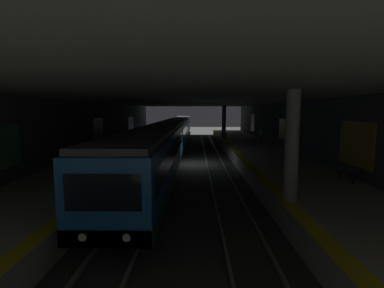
# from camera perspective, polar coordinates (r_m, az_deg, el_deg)

# --- Properties ---
(ground_plane) EXTENTS (120.00, 120.00, 0.00)m
(ground_plane) POSITION_cam_1_polar(r_m,az_deg,el_deg) (25.42, -0.32, -4.08)
(ground_plane) COLOR #383A38
(track_left) EXTENTS (60.00, 1.53, 0.16)m
(track_left) POSITION_cam_1_polar(r_m,az_deg,el_deg) (25.46, 4.65, -3.90)
(track_left) COLOR gray
(track_left) RESTS_ON ground
(track_right) EXTENTS (60.00, 1.53, 0.16)m
(track_right) POSITION_cam_1_polar(r_m,az_deg,el_deg) (25.54, -5.27, -3.87)
(track_right) COLOR gray
(track_right) RESTS_ON ground
(platform_left) EXTENTS (60.00, 5.30, 1.06)m
(platform_left) POSITION_cam_1_polar(r_m,az_deg,el_deg) (26.04, 14.25, -2.85)
(platform_left) COLOR #B7B2A8
(platform_left) RESTS_ON ground
(platform_right) EXTENTS (60.00, 5.30, 1.06)m
(platform_right) POSITION_cam_1_polar(r_m,az_deg,el_deg) (26.28, -14.77, -2.79)
(platform_right) COLOR #B7B2A8
(platform_right) RESTS_ON ground
(wall_left) EXTENTS (60.00, 0.56, 5.60)m
(wall_left) POSITION_cam_1_polar(r_m,az_deg,el_deg) (26.63, 20.47, 2.07)
(wall_left) COLOR #56565B
(wall_left) RESTS_ON ground
(wall_right) EXTENTS (60.00, 0.56, 5.60)m
(wall_right) POSITION_cam_1_polar(r_m,az_deg,el_deg) (26.95, -20.86, 2.10)
(wall_right) COLOR #56565B
(wall_right) RESTS_ON ground
(ceiling_slab) EXTENTS (60.00, 19.40, 0.40)m
(ceiling_slab) POSITION_cam_1_polar(r_m,az_deg,el_deg) (25.00, -0.33, 9.10)
(ceiling_slab) COLOR #ADAAA3
(ceiling_slab) RESTS_ON wall_left
(pillar_near) EXTENTS (0.56, 0.56, 4.55)m
(pillar_near) POSITION_cam_1_polar(r_m,az_deg,el_deg) (12.06, 19.52, -0.45)
(pillar_near) COLOR gray
(pillar_near) RESTS_ON platform_left
(pillar_far) EXTENTS (0.56, 0.56, 4.55)m
(pillar_far) POSITION_cam_1_polar(r_m,az_deg,el_deg) (39.00, 6.48, 4.54)
(pillar_far) COLOR gray
(pillar_far) RESTS_ON platform_left
(metro_train) EXTENTS (56.67, 2.83, 3.49)m
(metro_train) POSITION_cam_1_polar(r_m,az_deg,el_deg) (36.36, -3.47, 2.37)
(metro_train) COLOR #19569E
(metro_train) RESTS_ON track_right
(bench_left_near) EXTENTS (1.70, 0.47, 0.86)m
(bench_left_near) POSITION_cam_1_polar(r_m,az_deg,el_deg) (17.07, 29.04, -4.86)
(bench_left_near) COLOR #262628
(bench_left_near) RESTS_ON platform_left
(bench_left_mid) EXTENTS (1.70, 0.47, 0.86)m
(bench_left_mid) POSITION_cam_1_polar(r_m,az_deg,el_deg) (34.47, 14.28, 1.19)
(bench_left_mid) COLOR #262628
(bench_left_mid) RESTS_ON platform_left
(bench_right_mid) EXTENTS (1.70, 0.47, 0.86)m
(bench_right_mid) POSITION_cam_1_polar(r_m,az_deg,el_deg) (24.10, -21.21, -1.34)
(bench_right_mid) COLOR #262628
(bench_right_mid) RESTS_ON platform_right
(bench_right_far) EXTENTS (1.70, 0.47, 0.86)m
(bench_right_far) POSITION_cam_1_polar(r_m,az_deg,el_deg) (33.09, -15.05, 0.95)
(bench_right_far) COLOR #262628
(bench_right_far) RESTS_ON platform_right
(person_waiting_near) EXTENTS (0.60, 0.22, 1.61)m
(person_waiting_near) POSITION_cam_1_polar(r_m,az_deg,el_deg) (21.76, -14.70, -1.00)
(person_waiting_near) COLOR black
(person_waiting_near) RESTS_ON platform_right
(person_walking_mid) EXTENTS (0.60, 0.24, 1.75)m
(person_walking_mid) POSITION_cam_1_polar(r_m,az_deg,el_deg) (33.19, 13.76, 1.75)
(person_walking_mid) COLOR #2C2C2C
(person_walking_mid) RESTS_ON platform_left
(suitcase_rolling) EXTENTS (0.34, 0.21, 0.95)m
(suitcase_rolling) POSITION_cam_1_polar(r_m,az_deg,el_deg) (31.75, -12.95, 0.41)
(suitcase_rolling) COLOR black
(suitcase_rolling) RESTS_ON platform_right
(trash_bin) EXTENTS (0.44, 0.44, 0.85)m
(trash_bin) POSITION_cam_1_polar(r_m,az_deg,el_deg) (22.76, -20.57, -2.01)
(trash_bin) COLOR #595B5E
(trash_bin) RESTS_ON platform_right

